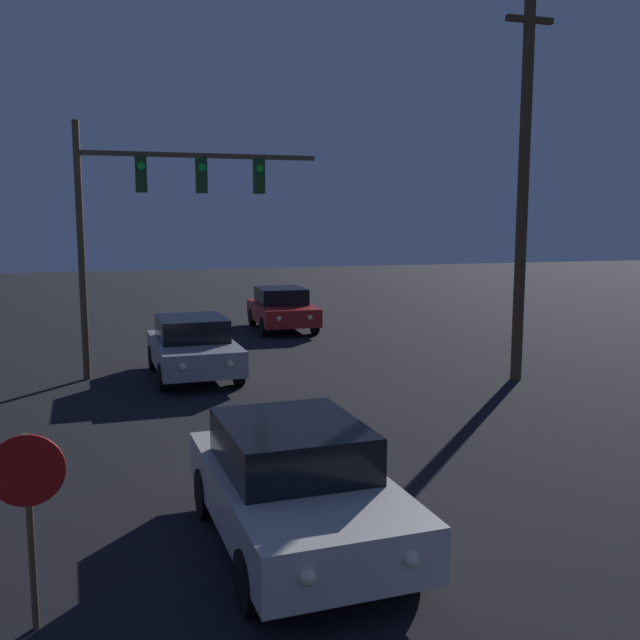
# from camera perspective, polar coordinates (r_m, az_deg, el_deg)

# --- Properties ---
(car_near) EXTENTS (2.19, 4.33, 1.55)m
(car_near) POSITION_cam_1_polar(r_m,az_deg,el_deg) (9.19, -1.98, -12.94)
(car_near) COLOR beige
(car_near) RESTS_ON ground_plane
(car_mid) EXTENTS (2.14, 4.30, 1.55)m
(car_mid) POSITION_cam_1_polar(r_m,az_deg,el_deg) (18.89, -10.12, -2.10)
(car_mid) COLOR #99999E
(car_mid) RESTS_ON ground_plane
(car_far) EXTENTS (2.18, 4.32, 1.55)m
(car_far) POSITION_cam_1_polar(r_m,az_deg,el_deg) (26.60, -3.07, 0.95)
(car_far) COLOR #B21E1E
(car_far) RESTS_ON ground_plane
(traffic_signal_mast) EXTENTS (6.21, 0.30, 6.51)m
(traffic_signal_mast) POSITION_cam_1_polar(r_m,az_deg,el_deg) (19.01, -13.23, 9.08)
(traffic_signal_mast) COLOR brown
(traffic_signal_mast) RESTS_ON ground_plane
(stop_sign) EXTENTS (0.73, 0.07, 2.03)m
(stop_sign) POSITION_cam_1_polar(r_m,az_deg,el_deg) (7.74, -22.30, -12.82)
(stop_sign) COLOR brown
(stop_sign) RESTS_ON ground_plane
(utility_pole) EXTENTS (1.25, 0.28, 9.85)m
(utility_pole) POSITION_cam_1_polar(r_m,az_deg,el_deg) (18.72, 15.96, 10.68)
(utility_pole) COLOR #4C3823
(utility_pole) RESTS_ON ground_plane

